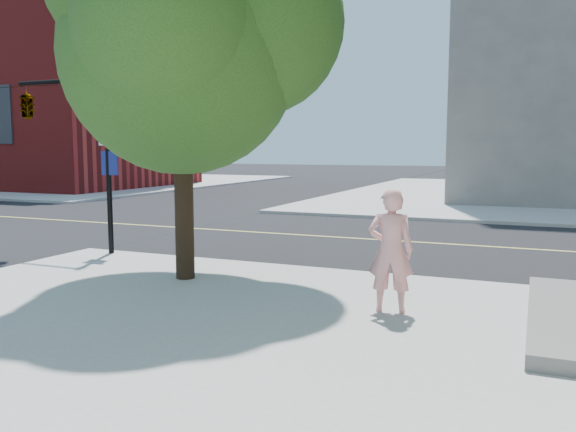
% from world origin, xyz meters
% --- Properties ---
extents(ground, '(140.00, 140.00, 0.00)m').
position_xyz_m(ground, '(0.00, 0.00, 0.00)').
color(ground, black).
rests_on(ground, ground).
extents(road_ew, '(140.00, 9.00, 0.01)m').
position_xyz_m(road_ew, '(0.00, 4.50, 0.01)').
color(road_ew, black).
rests_on(road_ew, ground).
extents(sidewalk_nw, '(26.00, 25.00, 0.12)m').
position_xyz_m(sidewalk_nw, '(-23.00, 21.50, 0.06)').
color(sidewalk_nw, '#A8A8A5').
rests_on(sidewalk_nw, ground).
extents(church, '(15.20, 12.00, 14.40)m').
position_xyz_m(church, '(-20.00, 18.00, 7.18)').
color(church, maroon).
rests_on(church, sidewalk_nw).
extents(man_on_phone, '(0.70, 0.52, 1.74)m').
position_xyz_m(man_on_phone, '(6.59, -2.52, 0.99)').
color(man_on_phone, pink).
rests_on(man_on_phone, sidewalk_se).
extents(street_tree, '(5.04, 4.58, 6.69)m').
position_xyz_m(street_tree, '(2.87, -1.79, 4.44)').
color(street_tree, black).
rests_on(street_tree, sidewalk_se).
extents(signal_pole, '(3.49, 0.40, 3.94)m').
position_xyz_m(signal_pole, '(-2.03, -0.30, 3.34)').
color(signal_pole, black).
rests_on(signal_pole, sidewalk_se).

